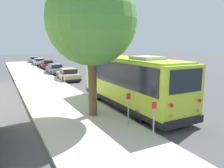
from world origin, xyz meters
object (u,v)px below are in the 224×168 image
(street_tree, at_px, (90,14))
(sign_post_near, at_px, (154,120))
(parked_sedan_tan, at_px, (68,75))
(shuttle_bus, at_px, (131,80))
(parked_sedan_silver, at_px, (34,60))
(parked_sedan_gray, at_px, (55,69))
(sign_post_far, at_px, (128,108))
(parked_sedan_maroon, at_px, (47,65))
(parked_sedan_white, at_px, (39,62))

(street_tree, distance_m, sign_post_near, 6.11)
(parked_sedan_tan, bearing_deg, shuttle_bus, -175.27)
(sign_post_near, bearing_deg, parked_sedan_silver, -2.04)
(parked_sedan_gray, bearing_deg, sign_post_far, 177.05)
(sign_post_far, bearing_deg, parked_sedan_gray, -3.90)
(shuttle_bus, bearing_deg, parked_sedan_tan, 2.07)
(parked_sedan_tan, xyz_separation_m, street_tree, (-12.48, 2.36, 4.79))
(shuttle_bus, relative_size, sign_post_near, 5.84)
(shuttle_bus, xyz_separation_m, street_tree, (-0.63, 2.86, 3.66))
(shuttle_bus, xyz_separation_m, parked_sedan_maroon, (24.86, 0.18, -1.12))
(parked_sedan_white, height_order, sign_post_far, sign_post_far)
(parked_sedan_maroon, relative_size, parked_sedan_white, 1.00)
(parked_sedan_white, xyz_separation_m, sign_post_near, (-35.32, 1.48, 0.34))
(parked_sedan_tan, relative_size, parked_sedan_silver, 0.92)
(shuttle_bus, distance_m, sign_post_far, 3.52)
(parked_sedan_silver, bearing_deg, shuttle_bus, -178.21)
(parked_sedan_silver, bearing_deg, sign_post_far, 178.98)
(shuttle_bus, bearing_deg, parked_sedan_gray, 1.34)
(parked_sedan_white, distance_m, sign_post_far, 33.46)
(parked_sedan_gray, xyz_separation_m, street_tree, (-18.48, 2.34, 4.79))
(sign_post_near, bearing_deg, parked_sedan_maroon, -3.37)
(parked_sedan_gray, bearing_deg, street_tree, 173.71)
(parked_sedan_tan, bearing_deg, sign_post_near, 177.41)
(shuttle_bus, relative_size, parked_sedan_tan, 2.15)
(sign_post_near, bearing_deg, street_tree, 12.86)
(shuttle_bus, distance_m, parked_sedan_tan, 11.92)
(parked_sedan_tan, xyz_separation_m, parked_sedan_gray, (5.99, 0.02, 0.00))
(parked_sedan_tan, distance_m, street_tree, 13.58)
(street_tree, bearing_deg, parked_sedan_gray, -7.23)
(sign_post_near, relative_size, sign_post_far, 1.03)
(street_tree, bearing_deg, sign_post_near, -167.14)
(parked_sedan_gray, bearing_deg, parked_sedan_silver, 0.72)
(sign_post_far, bearing_deg, shuttle_bus, -34.16)
(parked_sedan_tan, bearing_deg, parked_sedan_white, 2.20)
(parked_sedan_gray, bearing_deg, sign_post_near, 177.37)
(parked_sedan_maroon, height_order, sign_post_far, sign_post_far)
(parked_sedan_white, bearing_deg, sign_post_far, 177.44)
(parked_sedan_white, distance_m, sign_post_near, 35.35)
(parked_sedan_tan, height_order, parked_sedan_white, parked_sedan_white)
(parked_sedan_tan, bearing_deg, parked_sedan_maroon, 0.96)
(parked_sedan_maroon, xyz_separation_m, sign_post_far, (-27.70, 1.74, 0.32))
(parked_sedan_white, bearing_deg, street_tree, 175.56)
(parked_sedan_white, xyz_separation_m, parked_sedan_silver, (6.38, -0.01, -0.02))
(parked_sedan_tan, distance_m, parked_sedan_white, 18.74)
(parked_sedan_silver, xyz_separation_m, sign_post_far, (-39.81, 1.49, 0.33))
(parked_sedan_maroon, bearing_deg, shuttle_bus, 179.28)
(parked_sedan_gray, distance_m, parked_sedan_maroon, 7.02)
(parked_sedan_gray, bearing_deg, shuttle_bus, -177.40)
(parked_sedan_tan, xyz_separation_m, parked_sedan_maroon, (13.01, -0.31, 0.01))
(shuttle_bus, distance_m, parked_sedan_white, 30.62)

